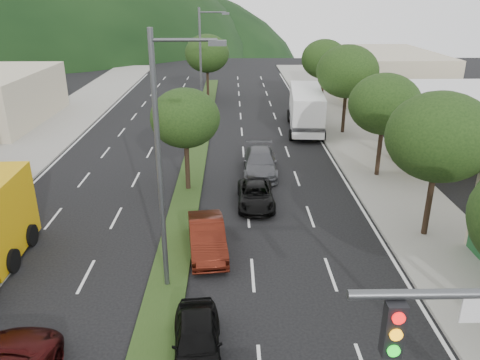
{
  "coord_description": "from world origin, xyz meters",
  "views": [
    {
      "loc": [
        2.67,
        -8.06,
        11.02
      ],
      "look_at": [
        3.05,
        14.0,
        2.21
      ],
      "focal_mm": 35.0,
      "sensor_mm": 36.0,
      "label": 1
    }
  ],
  "objects_px": {
    "tree_r_c": "(385,104)",
    "car_queue_b": "(260,162)",
    "motorhome": "(306,109)",
    "car_queue_c": "(207,237)",
    "streetlight_mid": "(203,62)",
    "tree_r_e": "(324,59)",
    "streetlight_near": "(164,155)",
    "tree_r_b": "(440,137)",
    "tree_med_near": "(185,118)",
    "tree_r_d": "(347,72)",
    "car_queue_d": "(256,196)",
    "tree_med_far": "(207,53)",
    "car_queue_a": "(197,340)"
  },
  "relations": [
    {
      "from": "tree_r_c",
      "to": "car_queue_b",
      "type": "relative_size",
      "value": 1.22
    },
    {
      "from": "car_queue_b",
      "to": "motorhome",
      "type": "relative_size",
      "value": 0.57
    },
    {
      "from": "car_queue_a",
      "to": "tree_med_near",
      "type": "bearing_deg",
      "value": 91.52
    },
    {
      "from": "streetlight_near",
      "to": "car_queue_c",
      "type": "xyz_separation_m",
      "value": [
        1.29,
        2.71,
        -4.84
      ]
    },
    {
      "from": "car_queue_a",
      "to": "motorhome",
      "type": "height_order",
      "value": "motorhome"
    },
    {
      "from": "tree_r_d",
      "to": "motorhome",
      "type": "distance_m",
      "value": 4.68
    },
    {
      "from": "tree_r_b",
      "to": "car_queue_b",
      "type": "relative_size",
      "value": 1.31
    },
    {
      "from": "streetlight_near",
      "to": "car_queue_b",
      "type": "xyz_separation_m",
      "value": [
        4.28,
        12.71,
        -4.81
      ]
    },
    {
      "from": "car_queue_c",
      "to": "tree_r_e",
      "type": "bearing_deg",
      "value": 63.27
    },
    {
      "from": "streetlight_near",
      "to": "tree_med_far",
      "type": "bearing_deg",
      "value": 90.33
    },
    {
      "from": "tree_r_d",
      "to": "tree_med_far",
      "type": "relative_size",
      "value": 1.03
    },
    {
      "from": "tree_r_e",
      "to": "car_queue_d",
      "type": "distance_m",
      "value": 25.95
    },
    {
      "from": "tree_r_d",
      "to": "car_queue_b",
      "type": "relative_size",
      "value": 1.35
    },
    {
      "from": "car_queue_a",
      "to": "car_queue_c",
      "type": "distance_m",
      "value": 6.71
    },
    {
      "from": "tree_r_c",
      "to": "streetlight_mid",
      "type": "xyz_separation_m",
      "value": [
        -11.79,
        13.0,
        0.84
      ]
    },
    {
      "from": "tree_r_e",
      "to": "car_queue_b",
      "type": "height_order",
      "value": "tree_r_e"
    },
    {
      "from": "streetlight_near",
      "to": "car_queue_b",
      "type": "distance_m",
      "value": 14.24
    },
    {
      "from": "tree_med_near",
      "to": "motorhome",
      "type": "xyz_separation_m",
      "value": [
        9.0,
        13.33,
        -2.58
      ]
    },
    {
      "from": "streetlight_mid",
      "to": "car_queue_a",
      "type": "xyz_separation_m",
      "value": [
        1.29,
        -29.0,
        -4.92
      ]
    },
    {
      "from": "car_queue_a",
      "to": "car_queue_d",
      "type": "xyz_separation_m",
      "value": [
        2.46,
        11.71,
        -0.07
      ]
    },
    {
      "from": "motorhome",
      "to": "streetlight_near",
      "type": "bearing_deg",
      "value": -105.5
    },
    {
      "from": "tree_r_c",
      "to": "tree_r_e",
      "type": "height_order",
      "value": "tree_r_e"
    },
    {
      "from": "tree_r_e",
      "to": "car_queue_a",
      "type": "bearing_deg",
      "value": -106.26
    },
    {
      "from": "car_queue_b",
      "to": "car_queue_c",
      "type": "relative_size",
      "value": 1.18
    },
    {
      "from": "car_queue_b",
      "to": "motorhome",
      "type": "bearing_deg",
      "value": 68.61
    },
    {
      "from": "tree_r_c",
      "to": "motorhome",
      "type": "xyz_separation_m",
      "value": [
        -3.0,
        11.33,
        -2.9
      ]
    },
    {
      "from": "car_queue_c",
      "to": "streetlight_mid",
      "type": "bearing_deg",
      "value": 86.31
    },
    {
      "from": "car_queue_b",
      "to": "tree_r_b",
      "type": "bearing_deg",
      "value": -47.53
    },
    {
      "from": "tree_r_c",
      "to": "tree_med_near",
      "type": "relative_size",
      "value": 1.08
    },
    {
      "from": "car_queue_c",
      "to": "motorhome",
      "type": "distance_m",
      "value": 21.97
    },
    {
      "from": "tree_r_b",
      "to": "tree_r_d",
      "type": "bearing_deg",
      "value": 90.0
    },
    {
      "from": "tree_r_b",
      "to": "streetlight_mid",
      "type": "distance_m",
      "value": 24.09
    },
    {
      "from": "tree_r_e",
      "to": "tree_med_far",
      "type": "xyz_separation_m",
      "value": [
        -12.0,
        4.0,
        0.11
      ]
    },
    {
      "from": "car_queue_a",
      "to": "tree_r_e",
      "type": "bearing_deg",
      "value": 69.14
    },
    {
      "from": "tree_med_near",
      "to": "streetlight_mid",
      "type": "distance_m",
      "value": 15.05
    },
    {
      "from": "car_queue_b",
      "to": "car_queue_c",
      "type": "distance_m",
      "value": 10.44
    },
    {
      "from": "tree_r_e",
      "to": "motorhome",
      "type": "height_order",
      "value": "tree_r_e"
    },
    {
      "from": "tree_med_near",
      "to": "car_queue_b",
      "type": "height_order",
      "value": "tree_med_near"
    },
    {
      "from": "tree_r_c",
      "to": "motorhome",
      "type": "relative_size",
      "value": 0.7
    },
    {
      "from": "streetlight_near",
      "to": "motorhome",
      "type": "xyz_separation_m",
      "value": [
        8.8,
        23.33,
        -3.74
      ]
    },
    {
      "from": "tree_r_c",
      "to": "tree_med_far",
      "type": "bearing_deg",
      "value": 116.57
    },
    {
      "from": "streetlight_near",
      "to": "streetlight_mid",
      "type": "relative_size",
      "value": 1.0
    },
    {
      "from": "tree_r_c",
      "to": "tree_med_near",
      "type": "height_order",
      "value": "tree_r_c"
    },
    {
      "from": "tree_r_d",
      "to": "streetlight_mid",
      "type": "relative_size",
      "value": 0.72
    },
    {
      "from": "tree_med_far",
      "to": "car_queue_c",
      "type": "height_order",
      "value": "tree_med_far"
    },
    {
      "from": "motorhome",
      "to": "tree_med_far",
      "type": "bearing_deg",
      "value": 130.55
    },
    {
      "from": "tree_r_d",
      "to": "motorhome",
      "type": "relative_size",
      "value": 0.78
    },
    {
      "from": "streetlight_mid",
      "to": "motorhome",
      "type": "height_order",
      "value": "streetlight_mid"
    },
    {
      "from": "tree_med_far",
      "to": "car_queue_b",
      "type": "height_order",
      "value": "tree_med_far"
    },
    {
      "from": "tree_r_d",
      "to": "car_queue_a",
      "type": "distance_m",
      "value": 28.4
    }
  ]
}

